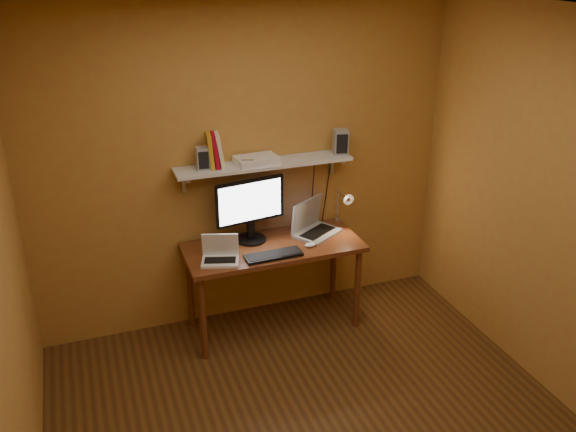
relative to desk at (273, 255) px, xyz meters
name	(u,v)px	position (x,y,z in m)	size (l,w,h in m)	color
room	(325,256)	(-0.12, -1.28, 0.64)	(3.44, 3.24, 2.64)	#583616
desk	(273,255)	(0.00, 0.00, 0.00)	(1.40, 0.60, 0.75)	maroon
wall_shelf	(264,164)	(0.00, 0.19, 0.69)	(1.40, 0.25, 0.21)	silver
monitor	(250,207)	(-0.14, 0.14, 0.37)	(0.57, 0.27, 0.52)	black
laptop	(313,224)	(0.38, 0.11, 0.16)	(0.46, 0.42, 0.28)	gray
netbook	(220,254)	(-0.45, -0.11, 0.14)	(0.32, 0.27, 0.21)	white
keyboard	(273,255)	(-0.06, -0.19, 0.10)	(0.44, 0.15, 0.02)	black
mouse	(310,245)	(0.26, -0.13, 0.10)	(0.09, 0.06, 0.03)	white
desk_lamp	(344,204)	(0.66, 0.13, 0.29)	(0.09, 0.23, 0.38)	silver
speaker_left	(203,158)	(-0.48, 0.20, 0.80)	(0.09, 0.09, 0.17)	gray
speaker_right	(341,142)	(0.64, 0.18, 0.81)	(0.11, 0.11, 0.20)	gray
books	(215,150)	(-0.38, 0.22, 0.84)	(0.16, 0.18, 0.26)	#BA8B18
shelf_camera	(248,164)	(-0.15, 0.12, 0.74)	(0.10, 0.06, 0.06)	silver
router	(257,160)	(-0.06, 0.19, 0.74)	(0.32, 0.22, 0.05)	white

